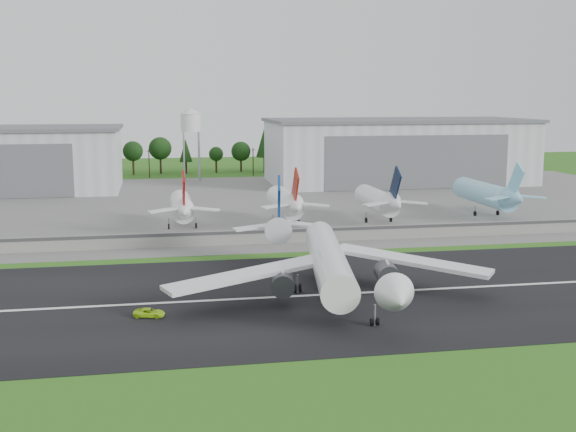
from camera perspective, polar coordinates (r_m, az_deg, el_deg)
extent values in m
plane|color=#1F5815|center=(114.34, -0.07, -7.82)|extent=(600.00, 600.00, 0.00)
cube|color=black|center=(123.77, -0.91, -6.45)|extent=(320.00, 60.00, 0.10)
cube|color=white|center=(123.75, -0.91, -6.42)|extent=(220.00, 1.00, 0.02)
cube|color=slate|center=(230.74, -5.49, 0.96)|extent=(320.00, 150.00, 0.10)
cube|color=gray|center=(166.72, -3.50, -1.70)|extent=(240.00, 0.50, 3.50)
cube|color=#38383A|center=(166.19, -3.50, -1.30)|extent=(240.00, 0.12, 0.70)
cube|color=silver|center=(289.24, 8.67, 4.99)|extent=(100.00, 45.00, 24.00)
cube|color=#595B60|center=(288.56, 8.74, 7.48)|extent=(102.00, 47.00, 1.20)
cube|color=#595B60|center=(268.18, 10.25, 4.19)|extent=(70.00, 0.30, 19.68)
cylinder|color=#99999E|center=(290.60, -8.19, 4.63)|extent=(0.50, 0.50, 20.00)
cylinder|color=#99999E|center=(296.88, -7.08, 4.75)|extent=(0.50, 0.50, 20.00)
cylinder|color=silver|center=(292.94, -7.68, 7.32)|extent=(8.00, 8.00, 7.00)
cone|color=silver|center=(292.81, -7.70, 8.24)|extent=(8.40, 8.40, 2.40)
cylinder|color=white|center=(124.01, 3.20, -3.50)|extent=(12.69, 44.36, 5.80)
cone|color=white|center=(102.16, 8.67, -6.42)|extent=(6.68, 6.84, 5.80)
cone|color=white|center=(148.04, -0.77, -0.88)|extent=(6.87, 9.76, 5.51)
cube|color=navy|center=(146.71, -0.72, 1.12)|extent=(2.00, 9.50, 11.13)
cube|color=white|center=(128.91, 9.71, -3.48)|extent=(25.63, 21.27, 2.65)
cylinder|color=#333338|center=(125.44, 7.83, -4.55)|extent=(4.62, 6.03, 3.80)
cube|color=white|center=(149.17, 1.10, -0.65)|extent=(9.47, 6.95, 0.98)
cube|color=white|center=(117.45, -3.21, -4.63)|extent=(28.25, 14.26, 2.65)
cylinder|color=#333338|center=(118.09, -0.42, -5.34)|extent=(4.62, 6.03, 3.80)
cube|color=white|center=(145.98, -2.57, -0.88)|extent=(9.39, 4.55, 0.98)
cube|color=#99999E|center=(121.55, 3.91, -5.96)|extent=(14.62, 31.21, 3.20)
cylinder|color=black|center=(126.40, 0.76, -5.73)|extent=(0.63, 1.54, 1.50)
imported|color=#AFEF1C|center=(114.92, -10.91, -7.51)|extent=(5.23, 3.31, 1.34)
cylinder|color=white|center=(189.60, -8.40, 0.80)|extent=(5.51, 24.00, 5.51)
cone|color=white|center=(174.14, -8.21, 0.37)|extent=(5.23, 7.00, 5.23)
cube|color=maroon|center=(173.95, -8.25, 1.95)|extent=(0.45, 8.59, 10.02)
cylinder|color=#99999E|center=(188.22, -9.41, -0.61)|extent=(0.32, 0.32, 3.00)
cylinder|color=#99999E|center=(188.47, -7.28, -0.54)|extent=(0.32, 0.32, 3.00)
cylinder|color=black|center=(188.34, -9.40, -0.82)|extent=(0.40, 1.40, 1.40)
cylinder|color=white|center=(192.44, -0.29, 1.11)|extent=(6.08, 24.00, 6.08)
cone|color=white|center=(177.23, 0.60, 0.72)|extent=(5.78, 7.00, 5.78)
cube|color=maroon|center=(177.05, 0.58, 2.28)|extent=(0.45, 8.59, 10.02)
cylinder|color=#99999E|center=(190.62, -1.21, -0.35)|extent=(0.32, 0.32, 3.00)
cylinder|color=#99999E|center=(191.86, 0.85, -0.29)|extent=(0.32, 0.32, 3.00)
cylinder|color=black|center=(190.74, -1.21, -0.56)|extent=(0.40, 1.40, 1.40)
cylinder|color=white|center=(198.58, 7.02, 1.27)|extent=(5.85, 24.00, 5.85)
cone|color=white|center=(183.88, 8.48, 0.89)|extent=(5.56, 7.00, 5.56)
cube|color=black|center=(183.71, 8.46, 2.40)|extent=(0.45, 8.59, 10.02)
cylinder|color=#99999E|center=(196.35, 6.20, -0.12)|extent=(0.32, 0.32, 3.00)
cylinder|color=#99999E|center=(198.46, 8.13, -0.06)|extent=(0.32, 0.32, 3.00)
cylinder|color=black|center=(196.47, 6.19, -0.32)|extent=(0.40, 1.40, 1.40)
cylinder|color=#86CBE7|center=(215.62, 15.24, 1.73)|extent=(6.43, 30.00, 6.43)
cone|color=#86CBE7|center=(199.16, 17.55, 1.29)|extent=(6.11, 7.00, 6.11)
cube|color=#76CFF2|center=(199.01, 17.55, 2.68)|extent=(0.45, 8.59, 10.02)
cylinder|color=#99999E|center=(213.00, 14.57, 0.38)|extent=(0.32, 0.32, 3.00)
cylinder|color=#99999E|center=(216.05, 16.25, 0.43)|extent=(0.32, 0.32, 3.00)
cylinder|color=black|center=(213.11, 14.56, 0.19)|extent=(0.40, 1.40, 1.40)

